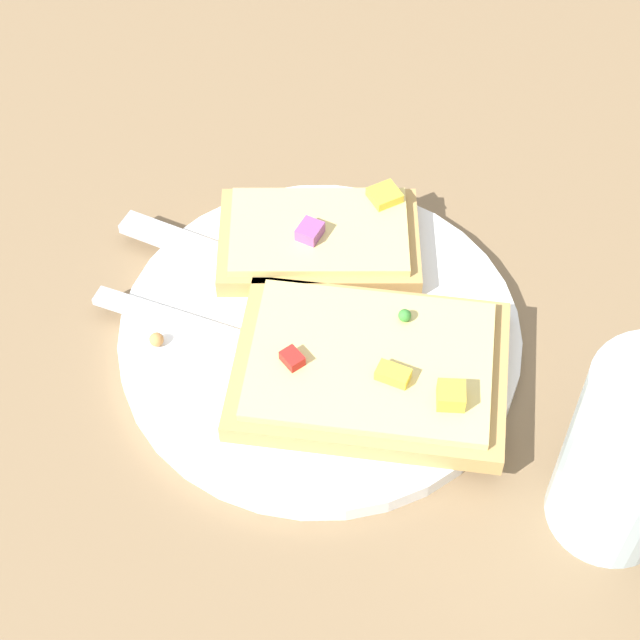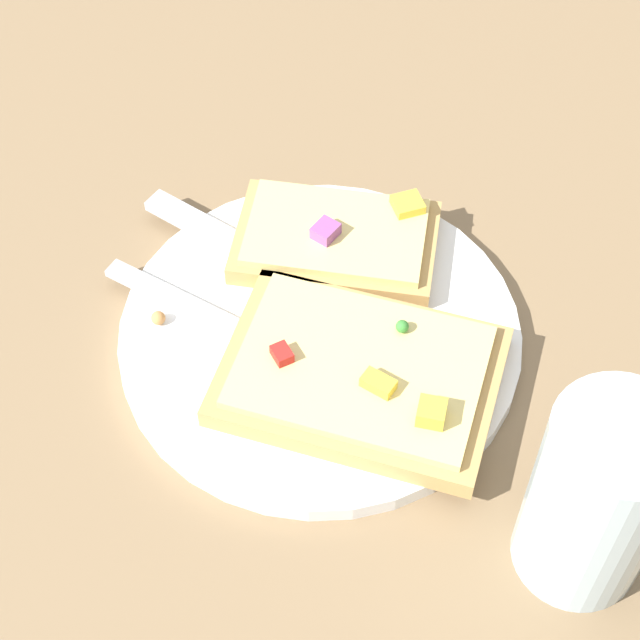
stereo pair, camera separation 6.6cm
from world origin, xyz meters
TOP-DOWN VIEW (x-y plane):
  - ground_plane at (0.00, 0.00)m, footprint 4.00×4.00m
  - plate at (0.00, 0.00)m, footprint 0.25×0.25m
  - fork at (0.00, -0.03)m, footprint 0.21×0.13m
  - knife at (-0.07, -0.00)m, footprint 0.21×0.11m
  - pizza_slice_main at (0.05, 0.00)m, footprint 0.20×0.19m
  - pizza_slice_corner at (-0.05, 0.04)m, footprint 0.15×0.15m
  - crumb_scatter at (-0.06, -0.01)m, footprint 0.07×0.15m
  - drinking_glass at (0.20, 0.05)m, footprint 0.07×0.07m

SIDE VIEW (x-z plane):
  - ground_plane at x=0.00m, z-range 0.00..0.00m
  - plate at x=0.00m, z-range 0.00..0.01m
  - fork at x=0.00m, z-range 0.01..0.02m
  - knife at x=-0.07m, z-range 0.01..0.02m
  - crumb_scatter at x=-0.06m, z-range 0.01..0.02m
  - pizza_slice_main at x=0.05m, z-range 0.01..0.04m
  - pizza_slice_corner at x=-0.05m, z-range 0.01..0.04m
  - drinking_glass at x=0.20m, z-range 0.00..0.13m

